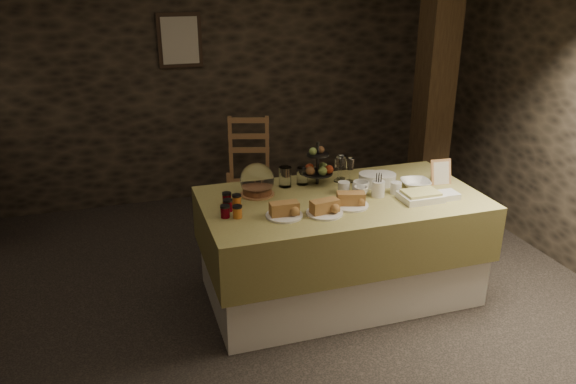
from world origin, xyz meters
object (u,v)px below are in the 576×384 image
object	(u,v)px
fruit_stand	(318,168)
timber_column	(434,92)
chair	(247,169)
buffet_table	(340,239)

from	to	relation	value
fruit_stand	timber_column	bearing A→B (deg)	30.02
timber_column	chair	bearing A→B (deg)	157.53
chair	fruit_stand	xyz separation A→B (m)	(0.20, -1.62, 0.53)
chair	timber_column	distance (m)	2.08
buffet_table	chair	world-z (taller)	chair
chair	fruit_stand	size ratio (longest dim) A/B	2.21
chair	fruit_stand	bearing A→B (deg)	-66.02
buffet_table	fruit_stand	bearing A→B (deg)	103.83
chair	timber_column	world-z (taller)	timber_column
chair	timber_column	size ratio (longest dim) A/B	0.30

